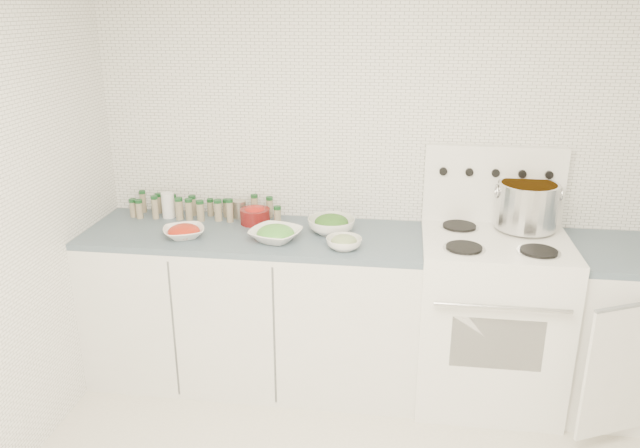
{
  "coord_description": "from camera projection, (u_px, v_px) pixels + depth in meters",
  "views": [
    {
      "loc": [
        -0.02,
        -1.94,
        2.09
      ],
      "look_at": [
        -0.44,
        1.14,
        0.98
      ],
      "focal_mm": 35.0,
      "sensor_mm": 36.0,
      "label": 1
    }
  ],
  "objects": [
    {
      "name": "stock_pot",
      "position": [
        527.0,
        204.0,
        3.32
      ],
      "size": [
        0.34,
        0.32,
        0.24
      ],
      "rotation": [
        0.0,
        0.0,
        -0.2
      ],
      "color": "silver",
      "rests_on": "stove"
    },
    {
      "name": "tin_can",
      "position": [
        239.0,
        209.0,
        3.64
      ],
      "size": [
        0.1,
        0.1,
        0.1
      ],
      "primitive_type": "cylinder",
      "rotation": [
        0.0,
        0.0,
        -0.27
      ],
      "color": "gray",
      "rests_on": "counter_left"
    },
    {
      "name": "room_walls",
      "position": [
        409.0,
        180.0,
        1.99
      ],
      "size": [
        3.54,
        3.04,
        2.52
      ],
      "color": "white",
      "rests_on": "ground"
    },
    {
      "name": "bowl_zucchini",
      "position": [
        344.0,
        242.0,
        3.19
      ],
      "size": [
        0.24,
        0.24,
        0.07
      ],
      "color": "white",
      "rests_on": "counter_left"
    },
    {
      "name": "salt_canister",
      "position": [
        168.0,
        205.0,
        3.64
      ],
      "size": [
        0.08,
        0.08,
        0.15
      ],
      "primitive_type": "cylinder",
      "rotation": [
        0.0,
        0.0,
        -0.03
      ],
      "color": "white",
      "rests_on": "counter_left"
    },
    {
      "name": "bowl_pepper",
      "position": [
        255.0,
        215.0,
        3.55
      ],
      "size": [
        0.17,
        0.17,
        0.11
      ],
      "color": "#601110",
      "rests_on": "counter_left"
    },
    {
      "name": "counter_left",
      "position": [
        255.0,
        306.0,
        3.58
      ],
      "size": [
        1.85,
        0.62,
        0.9
      ],
      "color": "white",
      "rests_on": "ground"
    },
    {
      "name": "bowl_snowpea",
      "position": [
        276.0,
        234.0,
        3.3
      ],
      "size": [
        0.33,
        0.33,
        0.09
      ],
      "color": "white",
      "rests_on": "counter_left"
    },
    {
      "name": "stove",
      "position": [
        489.0,
        313.0,
        3.39
      ],
      "size": [
        0.76,
        0.7,
        1.36
      ],
      "color": "white",
      "rests_on": "ground"
    },
    {
      "name": "spice_cluster",
      "position": [
        198.0,
        208.0,
        3.64
      ],
      "size": [
        0.91,
        0.16,
        0.14
      ],
      "color": "gray",
      "rests_on": "counter_left"
    },
    {
      "name": "bowl_broccoli",
      "position": [
        331.0,
        224.0,
        3.41
      ],
      "size": [
        0.32,
        0.32,
        0.1
      ],
      "color": "white",
      "rests_on": "counter_left"
    },
    {
      "name": "bowl_tomato",
      "position": [
        184.0,
        232.0,
        3.35
      ],
      "size": [
        0.29,
        0.29,
        0.07
      ],
      "color": "white",
      "rests_on": "counter_left"
    }
  ]
}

